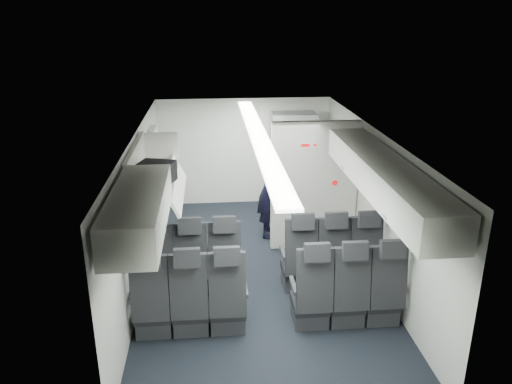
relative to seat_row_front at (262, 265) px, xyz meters
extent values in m
cube|color=black|center=(0.00, 0.53, -0.41)|extent=(3.40, 6.00, 0.01)
cube|color=silver|center=(0.00, 0.53, 1.75)|extent=(3.40, 6.00, 0.01)
cube|color=silver|center=(0.00, 3.53, 0.67)|extent=(3.40, 0.01, 2.15)
cube|color=silver|center=(0.00, -2.47, 0.67)|extent=(3.40, 0.01, 2.15)
cube|color=silver|center=(-1.70, 0.53, 0.67)|extent=(0.01, 6.00, 2.15)
cube|color=silver|center=(1.70, 0.53, 0.67)|extent=(0.01, 6.00, 2.15)
cube|color=white|center=(0.00, 0.53, 1.71)|extent=(0.25, 5.52, 0.03)
cube|color=black|center=(-1.42, 0.08, -0.13)|extent=(0.44, 0.46, 0.12)
cube|color=#2D2D33|center=(-1.42, 0.08, -0.29)|extent=(0.42, 0.42, 0.22)
cube|color=black|center=(-1.42, -0.14, 0.32)|extent=(0.44, 0.20, 0.80)
cube|color=black|center=(-1.42, -0.19, 0.72)|extent=(0.30, 0.12, 0.23)
cube|color=#2D2D33|center=(-1.64, 0.05, 0.15)|extent=(0.05, 0.40, 0.06)
cube|color=#2D2D33|center=(-1.20, 0.05, 0.15)|extent=(0.05, 0.40, 0.06)
cube|color=black|center=(-0.97, 0.08, -0.13)|extent=(0.44, 0.46, 0.12)
cube|color=#2D2D33|center=(-0.97, 0.08, -0.29)|extent=(0.42, 0.42, 0.22)
cube|color=black|center=(-0.97, -0.14, 0.32)|extent=(0.44, 0.20, 0.80)
cube|color=black|center=(-0.97, -0.19, 0.72)|extent=(0.30, 0.12, 0.23)
cube|color=#2D2D33|center=(-1.19, 0.05, 0.15)|extent=(0.05, 0.40, 0.06)
cube|color=#2D2D33|center=(-0.75, 0.05, 0.15)|extent=(0.05, 0.40, 0.06)
cube|color=black|center=(-0.52, 0.08, -0.13)|extent=(0.44, 0.46, 0.12)
cube|color=#2D2D33|center=(-0.52, 0.08, -0.29)|extent=(0.42, 0.42, 0.22)
cube|color=black|center=(-0.52, -0.14, 0.32)|extent=(0.44, 0.20, 0.80)
cube|color=black|center=(-0.52, -0.19, 0.72)|extent=(0.30, 0.12, 0.23)
cube|color=#2D2D33|center=(-0.74, 0.05, 0.15)|extent=(0.05, 0.40, 0.06)
cube|color=#2D2D33|center=(-0.30, 0.05, 0.15)|extent=(0.05, 0.40, 0.06)
cube|color=black|center=(0.52, 0.08, -0.13)|extent=(0.44, 0.46, 0.12)
cube|color=#2D2D33|center=(0.52, 0.08, -0.29)|extent=(0.42, 0.42, 0.22)
cube|color=black|center=(0.52, -0.14, 0.32)|extent=(0.44, 0.20, 0.80)
cube|color=black|center=(0.52, -0.19, 0.72)|extent=(0.30, 0.12, 0.23)
cube|color=#2D2D33|center=(0.30, 0.05, 0.15)|extent=(0.05, 0.40, 0.06)
cube|color=#2D2D33|center=(0.74, 0.05, 0.15)|extent=(0.05, 0.40, 0.06)
cube|color=black|center=(0.97, 0.08, -0.13)|extent=(0.44, 0.46, 0.12)
cube|color=#2D2D33|center=(0.97, 0.08, -0.29)|extent=(0.42, 0.42, 0.22)
cube|color=black|center=(0.97, -0.14, 0.32)|extent=(0.44, 0.20, 0.80)
cube|color=black|center=(0.97, -0.19, 0.72)|extent=(0.30, 0.12, 0.23)
cube|color=#2D2D33|center=(0.75, 0.05, 0.15)|extent=(0.05, 0.40, 0.06)
cube|color=#2D2D33|center=(1.19, 0.05, 0.15)|extent=(0.05, 0.40, 0.06)
cube|color=black|center=(1.42, 0.08, -0.13)|extent=(0.44, 0.46, 0.12)
cube|color=#2D2D33|center=(1.42, 0.08, -0.29)|extent=(0.42, 0.42, 0.22)
cube|color=black|center=(1.42, -0.14, 0.32)|extent=(0.44, 0.20, 0.80)
cube|color=black|center=(1.42, -0.19, 0.72)|extent=(0.30, 0.12, 0.23)
cube|color=#2D2D33|center=(1.20, 0.05, 0.15)|extent=(0.05, 0.40, 0.06)
cube|color=#2D2D33|center=(1.64, 0.05, 0.15)|extent=(0.05, 0.40, 0.06)
cube|color=black|center=(-1.42, -0.82, -0.13)|extent=(0.44, 0.46, 0.12)
cube|color=#2D2D33|center=(-1.42, -0.82, -0.29)|extent=(0.42, 0.42, 0.22)
cube|color=black|center=(-1.42, -1.04, 0.32)|extent=(0.44, 0.20, 0.80)
cube|color=black|center=(-1.42, -1.09, 0.72)|extent=(0.30, 0.12, 0.23)
cube|color=#2D2D33|center=(-1.64, -0.85, 0.15)|extent=(0.05, 0.40, 0.06)
cube|color=#2D2D33|center=(-1.20, -0.85, 0.15)|extent=(0.05, 0.40, 0.06)
cube|color=black|center=(-0.97, -0.82, -0.13)|extent=(0.44, 0.46, 0.12)
cube|color=#2D2D33|center=(-0.97, -0.82, -0.29)|extent=(0.42, 0.42, 0.22)
cube|color=black|center=(-0.97, -1.04, 0.32)|extent=(0.44, 0.20, 0.80)
cube|color=black|center=(-0.97, -1.09, 0.72)|extent=(0.30, 0.12, 0.23)
cube|color=#2D2D33|center=(-1.19, -0.85, 0.15)|extent=(0.05, 0.40, 0.06)
cube|color=#2D2D33|center=(-0.75, -0.85, 0.15)|extent=(0.05, 0.40, 0.06)
cube|color=black|center=(-0.52, -0.82, -0.13)|extent=(0.44, 0.46, 0.12)
cube|color=#2D2D33|center=(-0.52, -0.82, -0.29)|extent=(0.42, 0.42, 0.22)
cube|color=black|center=(-0.52, -1.04, 0.32)|extent=(0.44, 0.20, 0.80)
cube|color=black|center=(-0.52, -1.09, 0.72)|extent=(0.30, 0.12, 0.23)
cube|color=#2D2D33|center=(-0.74, -0.85, 0.15)|extent=(0.05, 0.40, 0.06)
cube|color=#2D2D33|center=(-0.30, -0.85, 0.15)|extent=(0.05, 0.40, 0.06)
cube|color=black|center=(0.52, -0.82, -0.13)|extent=(0.44, 0.46, 0.12)
cube|color=#2D2D33|center=(0.52, -0.82, -0.29)|extent=(0.42, 0.42, 0.22)
cube|color=black|center=(0.52, -1.04, 0.32)|extent=(0.44, 0.20, 0.80)
cube|color=black|center=(0.52, -1.09, 0.72)|extent=(0.30, 0.12, 0.23)
cube|color=#2D2D33|center=(0.30, -0.85, 0.15)|extent=(0.05, 0.40, 0.06)
cube|color=#2D2D33|center=(0.74, -0.85, 0.15)|extent=(0.05, 0.40, 0.06)
cube|color=black|center=(0.97, -0.82, -0.13)|extent=(0.44, 0.46, 0.12)
cube|color=#2D2D33|center=(0.97, -0.82, -0.29)|extent=(0.42, 0.42, 0.22)
cube|color=black|center=(0.97, -1.04, 0.32)|extent=(0.44, 0.20, 0.80)
cube|color=black|center=(0.97, -1.09, 0.72)|extent=(0.30, 0.12, 0.23)
cube|color=#2D2D33|center=(0.75, -0.85, 0.15)|extent=(0.05, 0.40, 0.06)
cube|color=#2D2D33|center=(1.19, -0.85, 0.15)|extent=(0.05, 0.40, 0.06)
cube|color=black|center=(1.42, -0.82, -0.13)|extent=(0.44, 0.46, 0.12)
cube|color=#2D2D33|center=(1.42, -0.82, -0.29)|extent=(0.42, 0.42, 0.22)
cube|color=black|center=(1.42, -1.04, 0.32)|extent=(0.44, 0.20, 0.80)
cube|color=black|center=(1.42, -1.09, 0.72)|extent=(0.30, 0.12, 0.23)
cube|color=#2D2D33|center=(1.20, -0.85, 0.15)|extent=(0.05, 0.40, 0.06)
cube|color=#2D2D33|center=(1.64, -0.85, 0.15)|extent=(0.05, 0.40, 0.06)
cube|color=silver|center=(-1.40, -1.47, 1.46)|extent=(0.52, 1.80, 0.40)
cylinder|color=slate|center=(-1.15, -1.47, 1.30)|extent=(0.04, 0.10, 0.04)
cube|color=#9E9E93|center=(-1.40, 0.28, 1.26)|extent=(0.52, 1.70, 0.04)
cube|color=silver|center=(-1.66, 0.28, 1.46)|extent=(0.06, 1.70, 0.44)
cube|color=silver|center=(-1.40, -0.55, 1.46)|extent=(0.52, 0.04, 0.40)
cube|color=silver|center=(-1.40, 1.11, 1.46)|extent=(0.52, 0.04, 0.40)
cube|color=silver|center=(-1.15, 0.28, 1.15)|extent=(0.21, 1.61, 0.38)
cube|color=silver|center=(1.40, -1.47, 1.46)|extent=(0.52, 1.80, 0.40)
cylinder|color=slate|center=(1.15, -1.47, 1.30)|extent=(0.04, 0.10, 0.04)
cube|color=silver|center=(1.40, 0.28, 1.46)|extent=(0.52, 1.70, 0.40)
cylinder|color=slate|center=(1.15, 0.28, 1.30)|extent=(0.04, 0.10, 0.04)
cube|color=silver|center=(0.98, 1.33, 0.67)|extent=(1.40, 0.12, 2.13)
cube|color=white|center=(0.85, 1.26, 1.38)|extent=(0.24, 0.01, 0.10)
cube|color=red|center=(0.80, 1.25, 1.38)|extent=(0.13, 0.01, 0.04)
cube|color=red|center=(0.95, 1.25, 1.38)|extent=(0.05, 0.01, 0.03)
cylinder|color=white|center=(1.30, 1.26, 0.75)|extent=(0.11, 0.01, 0.11)
cylinder|color=red|center=(1.30, 1.26, 0.75)|extent=(0.09, 0.01, 0.09)
cube|color=#939399|center=(0.95, 3.25, 0.55)|extent=(0.85, 0.50, 1.90)
cube|color=#3F3F42|center=(0.95, 2.99, 0.10)|extent=(0.80, 0.01, 0.02)
cube|color=#3F3F42|center=(0.95, 2.99, 0.60)|extent=(0.80, 0.01, 0.02)
cube|color=#3F3F42|center=(0.95, 2.99, 1.10)|extent=(0.80, 0.01, 0.02)
cube|color=silver|center=(-1.64, 2.08, 0.55)|extent=(0.10, 0.92, 1.86)
cylinder|color=black|center=(-1.58, 2.08, 1.05)|extent=(0.03, 0.22, 0.22)
cube|color=gold|center=(-1.58, 2.38, 0.60)|extent=(0.02, 0.10, 0.75)
cylinder|color=white|center=(-1.67, 1.33, 0.90)|extent=(0.01, 0.11, 0.11)
cylinder|color=red|center=(-1.66, 1.33, 0.90)|extent=(0.01, 0.09, 0.09)
imported|color=black|center=(0.32, 1.88, 0.43)|extent=(0.52, 0.68, 1.67)
cube|color=black|center=(-1.36, 0.01, 1.40)|extent=(0.50, 0.42, 0.26)
cube|color=white|center=(0.51, 1.83, 0.63)|extent=(0.21, 0.08, 0.15)
camera|label=1|loc=(-0.66, -6.16, 3.32)|focal=35.00mm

